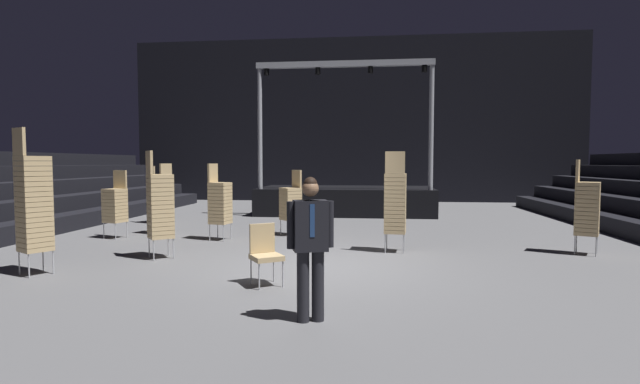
{
  "coord_description": "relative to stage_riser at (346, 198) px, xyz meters",
  "views": [
    {
      "loc": [
        1.01,
        -8.56,
        1.9
      ],
      "look_at": [
        0.11,
        -0.51,
        1.4
      ],
      "focal_mm": 26.66,
      "sensor_mm": 36.0,
      "label": 1
    }
  ],
  "objects": [
    {
      "name": "chair_stack_front_right",
      "position": [
        -4.68,
        -10.39,
        0.66
      ],
      "size": [
        0.6,
        0.6,
        2.48
      ],
      "rotation": [
        0.0,
        0.0,
        5.75
      ],
      "color": "#B2B5BA",
      "rests_on": "ground_plane"
    },
    {
      "name": "chair_stack_aisle_left",
      "position": [
        -4.6,
        -5.73,
        0.37
      ],
      "size": [
        0.56,
        0.56,
        1.88
      ],
      "rotation": [
        0.0,
        0.0,
        1.23
      ],
      "color": "#B2B5BA",
      "rests_on": "ground_plane"
    },
    {
      "name": "chair_stack_mid_right",
      "position": [
        -5.44,
        -6.54,
        0.28
      ],
      "size": [
        0.54,
        0.54,
        1.71
      ],
      "rotation": [
        0.0,
        0.0,
        2.88
      ],
      "color": "#B2B5BA",
      "rests_on": "ground_plane"
    },
    {
      "name": "stage_riser",
      "position": [
        0.0,
        0.0,
        0.0
      ],
      "size": [
        6.41,
        3.27,
        5.37
      ],
      "color": "black",
      "rests_on": "ground_plane"
    },
    {
      "name": "chair_stack_rear_right",
      "position": [
        5.41,
        -7.48,
        0.41
      ],
      "size": [
        0.59,
        0.59,
        1.96
      ],
      "rotation": [
        0.0,
        0.0,
        4.25
      ],
      "color": "#B2B5BA",
      "rests_on": "ground_plane"
    },
    {
      "name": "chair_stack_mid_centre",
      "position": [
        -1.13,
        -5.56,
        0.28
      ],
      "size": [
        0.62,
        0.62,
        1.71
      ],
      "rotation": [
        0.0,
        0.0,
        2.3
      ],
      "color": "#B2B5BA",
      "rests_on": "ground_plane"
    },
    {
      "name": "chair_stack_mid_left",
      "position": [
        -3.19,
        -8.83,
        0.49
      ],
      "size": [
        0.62,
        0.62,
        2.14
      ],
      "rotation": [
        0.0,
        0.0,
        5.38
      ],
      "color": "#B2B5BA",
      "rests_on": "ground_plane"
    },
    {
      "name": "man_with_tie",
      "position": [
        0.28,
        -12.25,
        0.41
      ],
      "size": [
        0.57,
        0.34,
        1.73
      ],
      "rotation": [
        0.0,
        0.0,
        3.46
      ],
      "color": "black",
      "rests_on": "ground_plane"
    },
    {
      "name": "loose_chair_near_man",
      "position": [
        -0.65,
        -10.62,
        -0.04
      ],
      "size": [
        0.61,
        0.61,
        0.95
      ],
      "rotation": [
        0.0,
        0.0,
        3.72
      ],
      "color": "#B2B5BA",
      "rests_on": "ground_plane"
    },
    {
      "name": "ground_plane",
      "position": [
        0.0,
        -9.23,
        -0.63
      ],
      "size": [
        22.0,
        30.0,
        0.1
      ],
      "primitive_type": "cube",
      "color": "slate"
    },
    {
      "name": "chair_stack_aisle_right",
      "position": [
        -2.73,
        -6.52,
        0.37
      ],
      "size": [
        0.52,
        0.52,
        1.88
      ],
      "rotation": [
        0.0,
        0.0,
        4.51
      ],
      "color": "#B2B5BA",
      "rests_on": "ground_plane"
    },
    {
      "name": "chair_stack_front_left",
      "position": [
        -5.74,
        -3.55,
        0.32
      ],
      "size": [
        0.62,
        0.62,
        1.79
      ],
      "rotation": [
        0.0,
        0.0,
        5.63
      ],
      "color": "#B2B5BA",
      "rests_on": "ground_plane"
    },
    {
      "name": "arena_end_wall",
      "position": [
        0.0,
        5.77,
        3.42
      ],
      "size": [
        22.0,
        0.3,
        8.0
      ],
      "primitive_type": "cube",
      "color": "black",
      "rests_on": "ground_plane"
    },
    {
      "name": "chair_stack_rear_centre",
      "position": [
        1.48,
        -7.63,
        0.49
      ],
      "size": [
        0.49,
        0.49,
        2.14
      ],
      "rotation": [
        0.0,
        0.0,
        6.17
      ],
      "color": "#B2B5BA",
      "rests_on": "ground_plane"
    }
  ]
}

